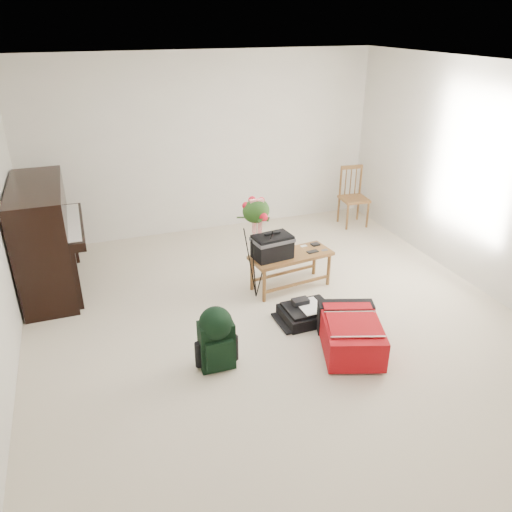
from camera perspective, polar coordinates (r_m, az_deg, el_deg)
name	(u,v)px	position (r m, az deg, el deg)	size (l,w,h in m)	color
floor	(277,322)	(5.26, 2.41, -7.60)	(5.00, 5.50, 0.01)	beige
ceiling	(282,68)	(4.41, 3.04, 20.64)	(5.00, 5.50, 0.01)	white
wall_back	(205,145)	(7.20, -5.83, 12.49)	(5.00, 0.04, 2.50)	silver
wall_right	(492,183)	(6.06, 25.33, 7.58)	(0.04, 5.50, 2.50)	silver
piano	(46,240)	(6.12, -22.90, 1.65)	(0.71, 1.50, 1.25)	black
bench	(278,248)	(5.64, 2.49, 0.87)	(0.99, 0.50, 0.73)	olive
dining_chair	(353,197)	(7.68, 11.03, 6.63)	(0.41, 0.41, 0.88)	olive
red_suitcase	(348,331)	(4.90, 10.44, -8.40)	(0.75, 0.93, 0.34)	#BB081A
black_duffel	(307,313)	(5.29, 5.86, -6.47)	(0.54, 0.44, 0.22)	black
green_backpack	(216,336)	(4.48, -4.56, -9.05)	(0.31, 0.30, 0.62)	black
flower_stand	(256,250)	(5.44, 0.01, 0.73)	(0.40, 0.40, 1.21)	black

